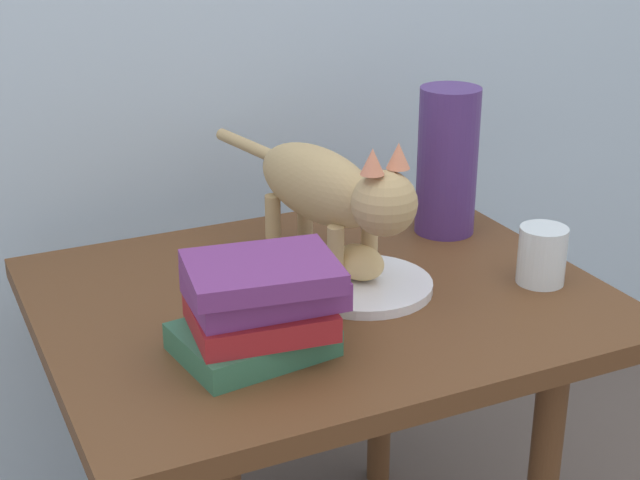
{
  "coord_description": "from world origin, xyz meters",
  "views": [
    {
      "loc": [
        -0.52,
        -1.11,
        1.13
      ],
      "look_at": [
        0.0,
        0.0,
        0.63
      ],
      "focal_mm": 53.3,
      "sensor_mm": 36.0,
      "label": 1
    }
  ],
  "objects_px": {
    "cat": "(330,190)",
    "book_stack": "(259,306)",
    "side_table": "(320,338)",
    "green_vase": "(447,161)",
    "bread_roll": "(359,262)",
    "plate": "(364,285)",
    "candle_jar": "(542,258)"
  },
  "relations": [
    {
      "from": "cat",
      "to": "green_vase",
      "type": "height_order",
      "value": "green_vase"
    },
    {
      "from": "cat",
      "to": "book_stack",
      "type": "distance_m",
      "value": 0.26
    },
    {
      "from": "plate",
      "to": "green_vase",
      "type": "bearing_deg",
      "value": 33.02
    },
    {
      "from": "bread_roll",
      "to": "side_table",
      "type": "bearing_deg",
      "value": 171.43
    },
    {
      "from": "cat",
      "to": "candle_jar",
      "type": "distance_m",
      "value": 0.32
    },
    {
      "from": "candle_jar",
      "to": "bread_roll",
      "type": "bearing_deg",
      "value": 158.41
    },
    {
      "from": "green_vase",
      "to": "candle_jar",
      "type": "xyz_separation_m",
      "value": [
        0.02,
        -0.23,
        -0.08
      ]
    },
    {
      "from": "cat",
      "to": "green_vase",
      "type": "xyz_separation_m",
      "value": [
        0.25,
        0.08,
        -0.01
      ]
    },
    {
      "from": "cat",
      "to": "candle_jar",
      "type": "relative_size",
      "value": 5.58
    },
    {
      "from": "plate",
      "to": "candle_jar",
      "type": "relative_size",
      "value": 2.31
    },
    {
      "from": "bread_roll",
      "to": "book_stack",
      "type": "relative_size",
      "value": 0.38
    },
    {
      "from": "green_vase",
      "to": "candle_jar",
      "type": "relative_size",
      "value": 2.83
    },
    {
      "from": "bread_roll",
      "to": "green_vase",
      "type": "height_order",
      "value": "green_vase"
    },
    {
      "from": "plate",
      "to": "green_vase",
      "type": "height_order",
      "value": "green_vase"
    },
    {
      "from": "green_vase",
      "to": "plate",
      "type": "bearing_deg",
      "value": -146.98
    },
    {
      "from": "plate",
      "to": "cat",
      "type": "xyz_separation_m",
      "value": [
        -0.02,
        0.07,
        0.13
      ]
    },
    {
      "from": "plate",
      "to": "book_stack",
      "type": "relative_size",
      "value": 0.93
    },
    {
      "from": "side_table",
      "to": "bread_roll",
      "type": "bearing_deg",
      "value": -8.57
    },
    {
      "from": "bread_roll",
      "to": "candle_jar",
      "type": "distance_m",
      "value": 0.27
    },
    {
      "from": "cat",
      "to": "book_stack",
      "type": "height_order",
      "value": "cat"
    },
    {
      "from": "plate",
      "to": "bread_roll",
      "type": "relative_size",
      "value": 2.46
    },
    {
      "from": "bread_roll",
      "to": "cat",
      "type": "height_order",
      "value": "cat"
    },
    {
      "from": "book_stack",
      "to": "green_vase",
      "type": "bearing_deg",
      "value": 30.65
    },
    {
      "from": "plate",
      "to": "candle_jar",
      "type": "xyz_separation_m",
      "value": [
        0.24,
        -0.09,
        0.03
      ]
    },
    {
      "from": "green_vase",
      "to": "candle_jar",
      "type": "bearing_deg",
      "value": -85.69
    },
    {
      "from": "side_table",
      "to": "green_vase",
      "type": "distance_m",
      "value": 0.37
    },
    {
      "from": "plate",
      "to": "cat",
      "type": "height_order",
      "value": "cat"
    },
    {
      "from": "green_vase",
      "to": "book_stack",
      "type": "bearing_deg",
      "value": -149.35
    },
    {
      "from": "plate",
      "to": "candle_jar",
      "type": "height_order",
      "value": "candle_jar"
    },
    {
      "from": "candle_jar",
      "to": "book_stack",
      "type": "bearing_deg",
      "value": -177.27
    },
    {
      "from": "book_stack",
      "to": "bread_roll",
      "type": "bearing_deg",
      "value": 30.71
    },
    {
      "from": "cat",
      "to": "candle_jar",
      "type": "xyz_separation_m",
      "value": [
        0.27,
        -0.16,
        -0.09
      ]
    }
  ]
}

